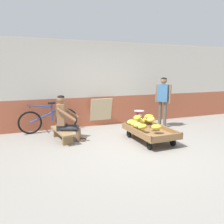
% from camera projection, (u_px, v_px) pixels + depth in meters
% --- Properties ---
extents(ground_plane, '(80.00, 80.00, 0.00)m').
position_uv_depth(ground_plane, '(139.00, 151.00, 4.85)').
color(ground_plane, gray).
extents(back_wall, '(16.00, 0.30, 2.62)m').
position_uv_depth(back_wall, '(100.00, 84.00, 7.06)').
color(back_wall, '#A35138').
rests_on(back_wall, ground).
extents(banana_cart, '(0.87, 1.46, 0.36)m').
position_uv_depth(banana_cart, '(150.00, 132.00, 5.47)').
color(banana_cart, brown).
rests_on(banana_cart, ground).
extents(banana_pile, '(0.85, 1.09, 0.26)m').
position_uv_depth(banana_pile, '(142.00, 122.00, 5.61)').
color(banana_pile, gold).
rests_on(banana_pile, banana_cart).
extents(low_bench, '(0.46, 1.13, 0.27)m').
position_uv_depth(low_bench, '(62.00, 133.00, 5.56)').
color(low_bench, olive).
rests_on(low_bench, ground).
extents(vendor_seated, '(0.74, 0.61, 1.14)m').
position_uv_depth(vendor_seated, '(65.00, 118.00, 5.49)').
color(vendor_seated, brown).
rests_on(vendor_seated, ground).
extents(plastic_crate, '(0.36, 0.28, 0.30)m').
position_uv_depth(plastic_crate, '(139.00, 126.00, 6.48)').
color(plastic_crate, gold).
rests_on(plastic_crate, ground).
extents(weighing_scale, '(0.30, 0.30, 0.29)m').
position_uv_depth(weighing_scale, '(139.00, 115.00, 6.43)').
color(weighing_scale, '#28282D').
rests_on(weighing_scale, plastic_crate).
extents(bicycle_near_left, '(1.66, 0.48, 0.86)m').
position_uv_depth(bicycle_near_left, '(49.00, 120.00, 6.31)').
color(bicycle_near_left, black).
rests_on(bicycle_near_left, ground).
extents(sign_board, '(0.70, 0.23, 0.88)m').
position_uv_depth(sign_board, '(101.00, 112.00, 7.02)').
color(sign_board, '#C6B289').
rests_on(sign_board, ground).
extents(customer_adult, '(0.35, 0.42, 1.53)m').
position_uv_depth(customer_adult, '(163.00, 97.00, 6.74)').
color(customer_adult, brown).
rests_on(customer_adult, ground).
extents(shopping_bag, '(0.18, 0.12, 0.24)m').
position_uv_depth(shopping_bag, '(151.00, 131.00, 6.03)').
color(shopping_bag, green).
rests_on(shopping_bag, ground).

